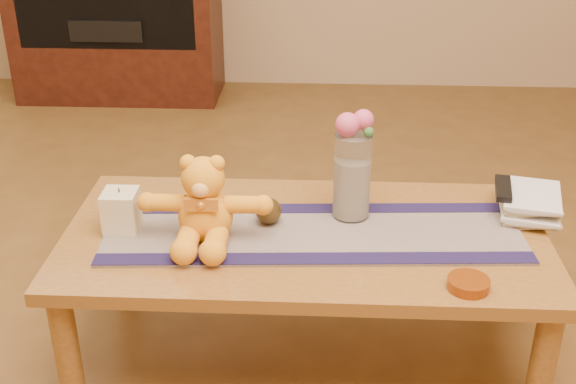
{
  "coord_description": "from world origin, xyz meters",
  "views": [
    {
      "loc": [
        0.04,
        -1.84,
        1.5
      ],
      "look_at": [
        -0.05,
        0.0,
        0.58
      ],
      "focal_mm": 45.56,
      "sensor_mm": 36.0,
      "label": 1
    }
  ],
  "objects_px": {
    "pillar_candle": "(121,210)",
    "bronze_ball": "(268,211)",
    "glass_vase": "(352,176)",
    "tv_remote": "(503,188)",
    "teddy_bear": "(205,199)",
    "book_bottom": "(500,209)",
    "amber_dish": "(468,284)"
  },
  "relations": [
    {
      "from": "bronze_ball",
      "to": "teddy_bear",
      "type": "bearing_deg",
      "value": -152.53
    },
    {
      "from": "pillar_candle",
      "to": "glass_vase",
      "type": "relative_size",
      "value": 0.45
    },
    {
      "from": "tv_remote",
      "to": "amber_dish",
      "type": "bearing_deg",
      "value": -101.75
    },
    {
      "from": "glass_vase",
      "to": "amber_dish",
      "type": "xyz_separation_m",
      "value": [
        0.29,
        -0.36,
        -0.12
      ]
    },
    {
      "from": "pillar_candle",
      "to": "glass_vase",
      "type": "xyz_separation_m",
      "value": [
        0.66,
        0.11,
        0.07
      ]
    },
    {
      "from": "bronze_ball",
      "to": "tv_remote",
      "type": "xyz_separation_m",
      "value": [
        0.7,
        0.11,
        0.04
      ]
    },
    {
      "from": "glass_vase",
      "to": "pillar_candle",
      "type": "bearing_deg",
      "value": -170.44
    },
    {
      "from": "glass_vase",
      "to": "amber_dish",
      "type": "relative_size",
      "value": 2.41
    },
    {
      "from": "pillar_candle",
      "to": "book_bottom",
      "type": "distance_m",
      "value": 1.14
    },
    {
      "from": "amber_dish",
      "to": "glass_vase",
      "type": "bearing_deg",
      "value": 128.48
    },
    {
      "from": "bronze_ball",
      "to": "amber_dish",
      "type": "bearing_deg",
      "value": -29.89
    },
    {
      "from": "teddy_bear",
      "to": "book_bottom",
      "type": "xyz_separation_m",
      "value": [
        0.87,
        0.21,
        -0.12
      ]
    },
    {
      "from": "teddy_bear",
      "to": "glass_vase",
      "type": "xyz_separation_m",
      "value": [
        0.41,
        0.15,
        0.01
      ]
    },
    {
      "from": "pillar_candle",
      "to": "bronze_ball",
      "type": "bearing_deg",
      "value": 7.21
    },
    {
      "from": "bronze_ball",
      "to": "amber_dish",
      "type": "height_order",
      "value": "bronze_ball"
    },
    {
      "from": "book_bottom",
      "to": "bronze_ball",
      "type": "bearing_deg",
      "value": -163.38
    },
    {
      "from": "pillar_candle",
      "to": "bronze_ball",
      "type": "distance_m",
      "value": 0.42
    },
    {
      "from": "amber_dish",
      "to": "bronze_ball",
      "type": "bearing_deg",
      "value": 150.11
    },
    {
      "from": "teddy_bear",
      "to": "amber_dish",
      "type": "height_order",
      "value": "teddy_bear"
    },
    {
      "from": "tv_remote",
      "to": "bronze_ball",
      "type": "bearing_deg",
      "value": -161.15
    },
    {
      "from": "glass_vase",
      "to": "tv_remote",
      "type": "height_order",
      "value": "glass_vase"
    },
    {
      "from": "teddy_bear",
      "to": "bronze_ball",
      "type": "relative_size",
      "value": 4.53
    },
    {
      "from": "bronze_ball",
      "to": "book_bottom",
      "type": "distance_m",
      "value": 0.71
    },
    {
      "from": "pillar_candle",
      "to": "tv_remote",
      "type": "bearing_deg",
      "value": 8.15
    },
    {
      "from": "book_bottom",
      "to": "amber_dish",
      "type": "distance_m",
      "value": 0.45
    },
    {
      "from": "teddy_bear",
      "to": "tv_remote",
      "type": "xyz_separation_m",
      "value": [
        0.87,
        0.2,
        -0.04
      ]
    },
    {
      "from": "teddy_bear",
      "to": "amber_dish",
      "type": "bearing_deg",
      "value": -16.86
    },
    {
      "from": "glass_vase",
      "to": "tv_remote",
      "type": "distance_m",
      "value": 0.46
    },
    {
      "from": "bronze_ball",
      "to": "glass_vase",
      "type": "bearing_deg",
      "value": 13.56
    },
    {
      "from": "tv_remote",
      "to": "pillar_candle",
      "type": "bearing_deg",
      "value": -161.71
    },
    {
      "from": "teddy_bear",
      "to": "bronze_ball",
      "type": "height_order",
      "value": "teddy_bear"
    },
    {
      "from": "glass_vase",
      "to": "amber_dish",
      "type": "distance_m",
      "value": 0.48
    }
  ]
}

